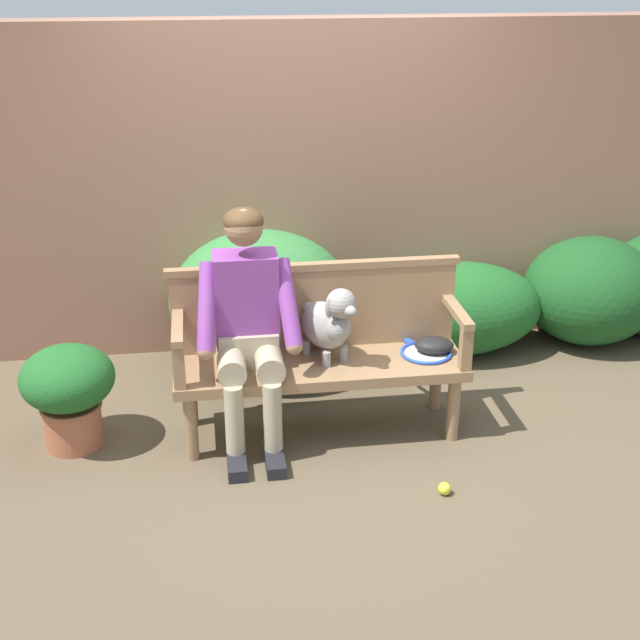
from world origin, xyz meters
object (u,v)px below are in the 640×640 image
object	(u,v)px
garden_bench	(320,372)
dog_on_bench	(329,322)
tennis_racket	(423,351)
baseball_glove	(434,345)
person_seated	(248,321)
tennis_ball	(445,489)
potted_plant	(69,388)

from	to	relation	value
garden_bench	dog_on_bench	distance (m)	0.29
dog_on_bench	tennis_racket	size ratio (longest dim) A/B	0.78
tennis_racket	baseball_glove	xyz separation A→B (m)	(0.06, -0.01, 0.04)
person_seated	tennis_ball	size ratio (longest dim) A/B	19.80
tennis_racket	potted_plant	xyz separation A→B (m)	(-1.95, 0.01, -0.10)
garden_bench	person_seated	bearing A→B (deg)	-178.58
garden_bench	potted_plant	size ratio (longest dim) A/B	2.74
person_seated	baseball_glove	world-z (taller)	person_seated
baseball_glove	tennis_ball	distance (m)	0.87
dog_on_bench	potted_plant	distance (m)	1.45
person_seated	dog_on_bench	bearing A→B (deg)	3.95
potted_plant	dog_on_bench	bearing A→B (deg)	-1.28
tennis_ball	baseball_glove	bearing A→B (deg)	80.82
garden_bench	tennis_racket	xyz separation A→B (m)	(0.59, 0.04, 0.07)
dog_on_bench	baseball_glove	xyz separation A→B (m)	(0.60, 0.01, -0.18)
person_seated	potted_plant	xyz separation A→B (m)	(-0.97, 0.06, -0.36)
garden_bench	person_seated	world-z (taller)	person_seated
person_seated	tennis_ball	distance (m)	1.33
dog_on_bench	baseball_glove	distance (m)	0.62
dog_on_bench	tennis_racket	xyz separation A→B (m)	(0.54, 0.02, -0.22)
dog_on_bench	tennis_racket	bearing A→B (deg)	1.79
tennis_racket	baseball_glove	size ratio (longest dim) A/B	2.63
tennis_ball	dog_on_bench	bearing A→B (deg)	123.56
baseball_glove	potted_plant	bearing A→B (deg)	-166.89
dog_on_bench	tennis_ball	distance (m)	1.07
baseball_glove	tennis_ball	bearing A→B (deg)	-85.47
dog_on_bench	tennis_ball	bearing A→B (deg)	-56.44
garden_bench	baseball_glove	world-z (taller)	baseball_glove
baseball_glove	potted_plant	xyz separation A→B (m)	(-2.01, 0.02, -0.13)
person_seated	dog_on_bench	world-z (taller)	person_seated
tennis_racket	baseball_glove	bearing A→B (deg)	-6.27
dog_on_bench	baseball_glove	world-z (taller)	dog_on_bench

